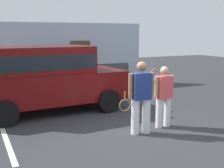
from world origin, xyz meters
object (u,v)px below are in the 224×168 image
at_px(parked_suv, 47,76).
at_px(tennis_player_man, 141,97).
at_px(tennis_player_woman, 164,96).
at_px(potted_plant_by_porch, 125,79).

xyz_separation_m(parked_suv, tennis_player_man, (1.56, -3.02, -0.23)).
relative_size(parked_suv, tennis_player_man, 2.65).
bearing_deg(tennis_player_woman, parked_suv, -53.77).
bearing_deg(tennis_player_man, parked_suv, -55.70).
height_order(tennis_player_man, tennis_player_woman, tennis_player_man).
bearing_deg(tennis_player_woman, tennis_player_man, 10.02).
bearing_deg(potted_plant_by_porch, parked_suv, -147.72).
relative_size(parked_suv, tennis_player_woman, 2.93).
relative_size(tennis_player_man, tennis_player_woman, 1.11).
distance_m(parked_suv, tennis_player_man, 3.40).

